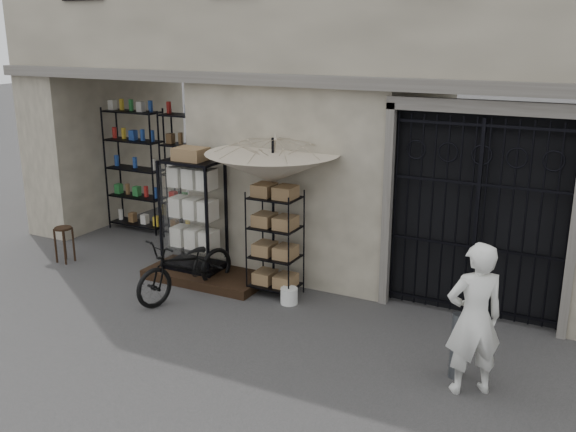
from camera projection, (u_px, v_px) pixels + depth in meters
The scene contains 13 objects.
ground at pixel (294, 352), 8.18m from camera, with size 80.00×80.00×0.00m, color black.
shop_recess at pixel (148, 166), 12.14m from camera, with size 3.00×1.70×3.00m, color black.
shop_shelving at pixel (163, 173), 12.66m from camera, with size 2.70×0.50×2.50m, color black.
iron_gate at pixel (479, 213), 8.94m from camera, with size 2.50×0.21×3.00m.
step_platform at pixel (206, 276), 10.54m from camera, with size 2.00×0.90×0.15m, color black.
display_cabinet at pixel (193, 221), 10.46m from camera, with size 0.93×0.60×1.97m.
wire_rack at pixel (275, 245), 9.78m from camera, with size 0.88×0.78×1.66m.
market_umbrella at pixel (273, 160), 9.61m from camera, with size 2.38×2.39×2.91m.
white_bucket at pixel (289, 296), 9.62m from camera, with size 0.26×0.26×0.25m, color silver.
bicycle at pixel (188, 296), 9.94m from camera, with size 0.64×0.96×1.82m, color black.
wooden_stool at pixel (64, 244), 11.32m from camera, with size 0.31×0.31×0.64m.
steel_bollard at pixel (457, 346), 7.49m from camera, with size 0.15×0.15×0.81m, color slate.
shopkeeper at pixel (468, 390), 7.31m from camera, with size 0.65×1.78×0.43m, color silver.
Camera 1 is at (3.31, -6.60, 3.94)m, focal length 40.00 mm.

